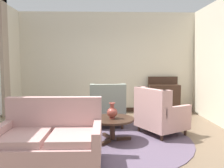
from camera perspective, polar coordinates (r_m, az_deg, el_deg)
ground at (r=4.30m, az=-0.57°, el=-14.87°), size 8.10×8.10×0.00m
wall_back at (r=6.93m, az=-1.06°, el=5.33°), size 5.41×0.08×2.97m
baseboard_back at (r=7.02m, az=-1.03°, el=-6.39°), size 5.25×0.03×0.12m
area_rug at (r=4.58m, az=-0.64°, el=-13.51°), size 3.15×3.15×0.01m
coffee_table at (r=4.37m, az=0.08°, el=-9.59°), size 0.82×0.82×0.45m
porcelain_vase at (r=4.29m, az=0.04°, el=-6.97°), size 0.20×0.20×0.30m
settee at (r=3.49m, az=-15.07°, el=-13.07°), size 1.46×0.89×0.96m
armchair_back_corner at (r=4.86m, az=11.62°, el=-7.43°), size 1.12×1.14×0.97m
armchair_foreground_right at (r=5.34m, az=-1.17°, el=-6.06°), size 0.83×0.86×1.01m
side_table at (r=5.38m, az=10.04°, el=-5.89°), size 0.45×0.45×0.75m
sideboard at (r=6.92m, az=12.74°, el=-3.12°), size 0.89×0.36×1.07m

